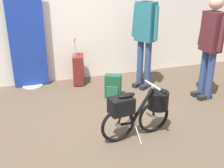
# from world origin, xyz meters

# --- Properties ---
(ground_plane) EXTENTS (7.32, 7.32, 0.00)m
(ground_plane) POSITION_xyz_m (0.00, 0.00, 0.00)
(ground_plane) COLOR brown
(back_wall) EXTENTS (7.32, 0.10, 2.81)m
(back_wall) POSITION_xyz_m (0.00, 2.06, 1.41)
(back_wall) COLOR silver
(back_wall) RESTS_ON ground_plane
(floor_banner_stand) EXTENTS (0.60, 0.36, 1.82)m
(floor_banner_stand) POSITION_xyz_m (-0.86, 1.88, 0.82)
(floor_banner_stand) COLOR #B7B7BC
(floor_banner_stand) RESTS_ON ground_plane
(folding_bike_foreground) EXTENTS (0.95, 0.53, 0.68)m
(folding_bike_foreground) POSITION_xyz_m (0.31, -0.24, 0.37)
(folding_bike_foreground) COLOR black
(folding_bike_foreground) RESTS_ON ground_plane
(visitor_near_wall) EXTENTS (0.38, 0.46, 1.73)m
(visitor_near_wall) POSITION_xyz_m (1.03, 1.22, 1.00)
(visitor_near_wall) COLOR navy
(visitor_near_wall) RESTS_ON ground_plane
(visitor_browsing) EXTENTS (0.29, 0.54, 1.62)m
(visitor_browsing) POSITION_xyz_m (1.80, 0.49, 0.92)
(visitor_browsing) COLOR navy
(visitor_browsing) RESTS_ON ground_plane
(rolling_suitcase) EXTENTS (0.27, 0.39, 0.83)m
(rolling_suitcase) POSITION_xyz_m (-0.03, 1.74, 0.28)
(rolling_suitcase) COLOR maroon
(rolling_suitcase) RESTS_ON ground_plane
(backpack_on_floor) EXTENTS (0.30, 0.27, 0.39)m
(backpack_on_floor) POSITION_xyz_m (0.37, 0.96, 0.19)
(backpack_on_floor) COLOR #19472D
(backpack_on_floor) RESTS_ON ground_plane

